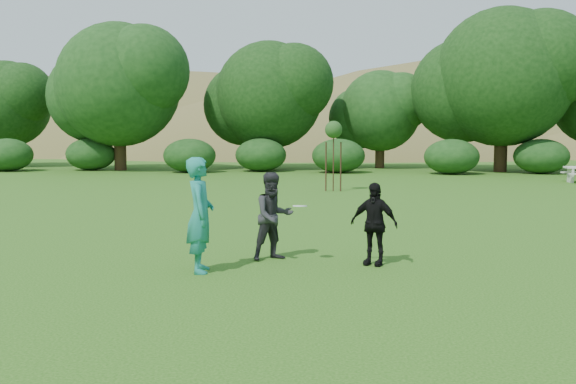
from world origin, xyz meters
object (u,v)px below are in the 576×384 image
object	(u,v)px
player_black	(374,224)
sapling	(334,132)
player_teal	(200,215)
player_grey	(273,216)

from	to	relation	value
player_black	sapling	xyz separation A→B (m)	(-1.28, 14.24, 1.65)
player_teal	player_grey	xyz separation A→B (m)	(1.13, 1.20, -0.17)
player_grey	player_black	xyz separation A→B (m)	(1.90, -0.28, -0.08)
player_teal	player_grey	world-z (taller)	player_teal
player_black	player_grey	bearing A→B (deg)	-166.93
player_black	sapling	world-z (taller)	sapling
player_teal	player_grey	distance (m)	1.66
player_grey	sapling	bearing A→B (deg)	54.01
player_teal	player_grey	size ratio (longest dim) A/B	1.20
player_grey	sapling	world-z (taller)	sapling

